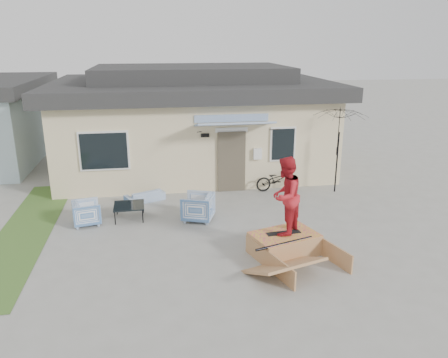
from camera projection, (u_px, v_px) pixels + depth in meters
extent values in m
plane|color=gray|center=(224.00, 250.00, 11.03)|extent=(90.00, 90.00, 0.00)
cube|color=#3B6026|center=(26.00, 231.00, 12.11)|extent=(1.40, 8.00, 0.01)
cube|color=beige|center=(192.00, 130.00, 18.10)|extent=(10.00, 7.00, 3.00)
cube|color=#262626|center=(191.00, 87.00, 17.57)|extent=(10.80, 7.80, 0.50)
cube|color=#262626|center=(191.00, 72.00, 17.40)|extent=(7.50, 4.50, 0.60)
cube|color=brown|center=(232.00, 162.00, 15.06)|extent=(0.95, 0.08, 2.10)
cube|color=white|center=(104.00, 151.00, 14.26)|extent=(1.60, 0.06, 1.30)
cube|color=white|center=(283.00, 144.00, 15.18)|extent=(0.90, 0.06, 1.20)
cube|color=#3D6BAA|center=(235.00, 124.00, 14.16)|extent=(2.50, 1.09, 0.29)
imported|color=#3D6BAA|center=(145.00, 194.00, 14.32)|extent=(1.32, 0.85, 0.50)
imported|color=#3D6BAA|center=(87.00, 212.00, 12.50)|extent=(0.83, 0.87, 0.76)
imported|color=#3D6BAA|center=(198.00, 206.00, 12.78)|extent=(1.03, 1.06, 0.87)
cube|color=black|center=(129.00, 212.00, 12.93)|extent=(0.88, 0.88, 0.43)
imported|color=black|center=(277.00, 177.00, 15.27)|extent=(1.54, 0.60, 0.97)
cylinder|color=black|center=(337.00, 162.00, 14.99)|extent=(0.05, 0.05, 2.10)
imported|color=black|center=(338.00, 142.00, 14.77)|extent=(1.85, 1.71, 0.90)
cube|color=black|center=(284.00, 232.00, 10.76)|extent=(0.86, 0.28, 0.05)
imported|color=red|center=(285.00, 195.00, 10.47)|extent=(1.15, 1.18, 1.91)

